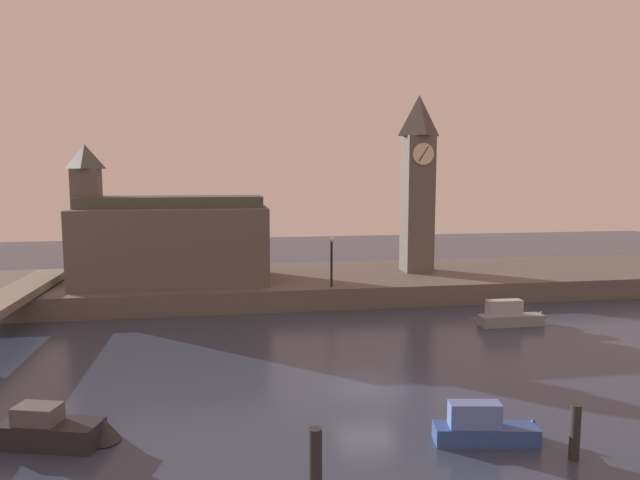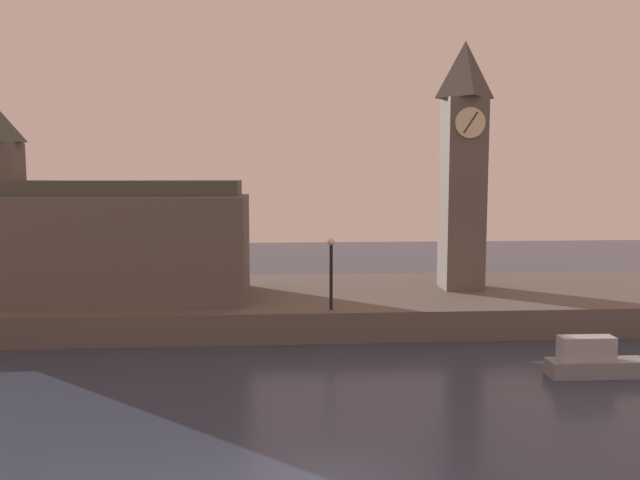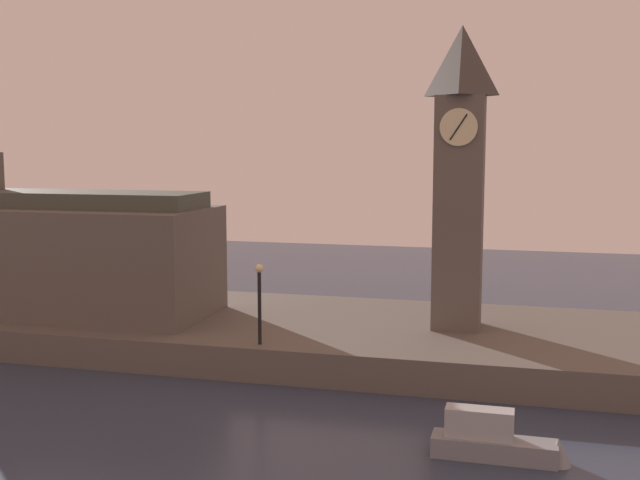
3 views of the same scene
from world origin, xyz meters
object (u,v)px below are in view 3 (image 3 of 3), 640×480
(parliament_hall, at_px, (74,253))
(streetlamp, at_px, (259,294))
(boat_cruiser_grey, at_px, (500,442))
(clock_tower, at_px, (460,174))

(parliament_hall, height_order, streetlamp, parliament_hall)
(parliament_hall, height_order, boat_cruiser_grey, parliament_hall)
(clock_tower, relative_size, streetlamp, 3.99)
(clock_tower, distance_m, streetlamp, 10.87)
(parliament_hall, relative_size, streetlamp, 3.87)
(streetlamp, bearing_deg, boat_cruiser_grey, -31.55)
(clock_tower, height_order, streetlamp, clock_tower)
(streetlamp, relative_size, boat_cruiser_grey, 0.79)
(clock_tower, distance_m, boat_cruiser_grey, 14.49)
(parliament_hall, bearing_deg, streetlamp, -18.34)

